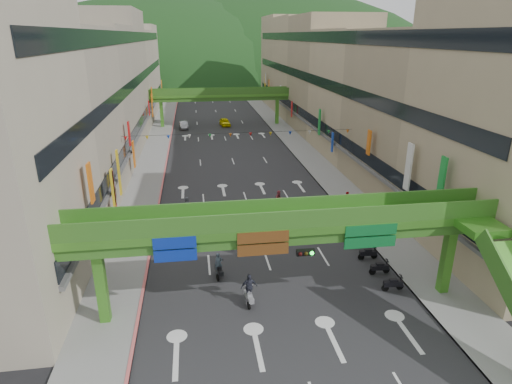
% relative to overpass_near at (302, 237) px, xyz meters
% --- Properties ---
extents(ground, '(320.00, 320.00, 0.00)m').
position_rel_overpass_near_xyz_m(ground, '(-0.93, -5.38, -5.21)').
color(ground, black).
rests_on(ground, ground).
extents(road_slab, '(18.00, 140.00, 0.02)m').
position_rel_overpass_near_xyz_m(road_slab, '(-0.93, 44.62, -5.20)').
color(road_slab, '#28282B').
rests_on(road_slab, ground).
extents(sidewalk_left, '(4.00, 140.00, 0.15)m').
position_rel_overpass_near_xyz_m(sidewalk_left, '(-11.93, 44.62, -5.13)').
color(sidewalk_left, gray).
rests_on(sidewalk_left, ground).
extents(sidewalk_right, '(4.00, 140.00, 0.15)m').
position_rel_overpass_near_xyz_m(sidewalk_right, '(10.07, 44.62, -5.13)').
color(sidewalk_right, gray).
rests_on(sidewalk_right, ground).
extents(curb_left, '(0.20, 140.00, 0.18)m').
position_rel_overpass_near_xyz_m(curb_left, '(-10.03, 44.62, -5.12)').
color(curb_left, '#CC5959').
rests_on(curb_left, ground).
extents(curb_right, '(0.20, 140.00, 0.18)m').
position_rel_overpass_near_xyz_m(curb_right, '(8.17, 44.62, -5.12)').
color(curb_right, gray).
rests_on(curb_right, ground).
extents(building_row_left, '(12.80, 95.00, 19.00)m').
position_rel_overpass_near_xyz_m(building_row_left, '(-19.86, 44.62, 4.25)').
color(building_row_left, '#9E937F').
rests_on(building_row_left, ground).
extents(building_row_right, '(12.80, 95.00, 19.00)m').
position_rel_overpass_near_xyz_m(building_row_right, '(18.00, 44.62, 4.25)').
color(building_row_right, gray).
rests_on(building_row_right, ground).
extents(overpass_near, '(28.00, 12.27, 7.10)m').
position_rel_overpass_near_xyz_m(overpass_near, '(0.00, 0.00, 0.00)').
color(overpass_near, '#4C9E2D').
rests_on(overpass_near, ground).
extents(overpass_far, '(28.00, 2.20, 7.10)m').
position_rel_overpass_near_xyz_m(overpass_far, '(-0.93, 59.62, 0.20)').
color(overpass_far, '#4C9E2D').
rests_on(overpass_far, ground).
extents(hill_left, '(168.00, 140.00, 112.00)m').
position_rel_overpass_near_xyz_m(hill_left, '(-15.93, 154.62, -5.21)').
color(hill_left, '#1C4419').
rests_on(hill_left, ground).
extents(hill_right, '(208.00, 176.00, 128.00)m').
position_rel_overpass_near_xyz_m(hill_right, '(24.07, 174.62, -5.21)').
color(hill_right, '#1C4419').
rests_on(hill_right, ground).
extents(bunting_string, '(26.00, 0.36, 0.47)m').
position_rel_overpass_near_xyz_m(bunting_string, '(-0.93, 24.62, 0.75)').
color(bunting_string, black).
rests_on(bunting_string, ground).
extents(scooter_rider_near, '(0.70, 1.59, 1.88)m').
position_rel_overpass_near_xyz_m(scooter_rider_near, '(-4.79, 4.81, -4.35)').
color(scooter_rider_near, black).
rests_on(scooter_rider_near, ground).
extents(scooter_rider_mid, '(1.02, 1.59, 2.22)m').
position_rel_overpass_near_xyz_m(scooter_rider_mid, '(1.87, 16.10, -4.05)').
color(scooter_rider_mid, black).
rests_on(scooter_rider_mid, ground).
extents(scooter_rider_left, '(1.14, 1.60, 2.19)m').
position_rel_overpass_near_xyz_m(scooter_rider_left, '(-3.06, 1.20, -4.09)').
color(scooter_rider_left, gray).
rests_on(scooter_rider_left, ground).
extents(scooter_rider_far, '(0.77, 1.60, 1.84)m').
position_rel_overpass_near_xyz_m(scooter_rider_far, '(-7.09, 16.63, -4.29)').
color(scooter_rider_far, maroon).
rests_on(scooter_rider_far, ground).
extents(parked_scooter_row, '(1.60, 7.15, 1.08)m').
position_rel_overpass_near_xyz_m(parked_scooter_row, '(6.87, 4.62, -4.68)').
color(parked_scooter_row, black).
rests_on(parked_scooter_row, ground).
extents(car_silver, '(1.78, 4.23, 1.36)m').
position_rel_overpass_near_xyz_m(car_silver, '(-7.93, 57.93, -4.53)').
color(car_silver, gray).
rests_on(car_silver, ground).
extents(car_yellow, '(2.16, 4.46, 1.47)m').
position_rel_overpass_near_xyz_m(car_yellow, '(-0.15, 59.32, -4.47)').
color(car_yellow, '#E6D500').
rests_on(car_yellow, ground).
extents(pedestrian_red, '(0.82, 0.68, 1.57)m').
position_rel_overpass_near_xyz_m(pedestrian_red, '(8.87, 16.07, -4.42)').
color(pedestrian_red, '#B5090C').
rests_on(pedestrian_red, ground).
extents(pedestrian_dark, '(1.04, 0.55, 1.69)m').
position_rel_overpass_near_xyz_m(pedestrian_dark, '(11.27, 12.92, -4.36)').
color(pedestrian_dark, black).
rests_on(pedestrian_dark, ground).
extents(pedestrian_blue, '(0.80, 0.56, 1.62)m').
position_rel_overpass_near_xyz_m(pedestrian_blue, '(8.87, 8.51, -4.39)').
color(pedestrian_blue, '#334553').
rests_on(pedestrian_blue, ground).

